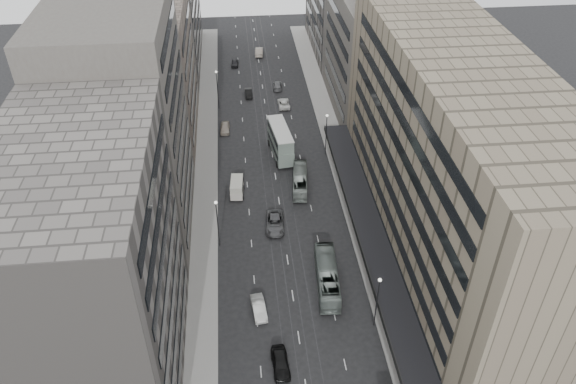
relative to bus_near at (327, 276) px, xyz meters
name	(u,v)px	position (x,y,z in m)	size (l,w,h in m)	color
ground	(294,301)	(-4.85, -2.54, -1.60)	(220.00, 220.00, 0.00)	black
sidewalk_right	(335,146)	(7.15, 34.96, -1.52)	(4.00, 125.00, 0.15)	gray
sidewalk_left	(207,153)	(-16.85, 34.96, -1.52)	(4.00, 125.00, 0.15)	gray
department_store	(450,165)	(16.60, 5.46, 13.35)	(19.20, 60.00, 30.00)	#7C715B
building_right_mid	(374,53)	(16.65, 49.46, 10.40)	(15.00, 28.00, 24.00)	#504B45
building_left_a	(94,276)	(-26.35, -10.54, 13.40)	(15.00, 28.00, 30.00)	slate
building_left_b	(125,126)	(-26.35, 16.46, 15.40)	(15.00, 26.00, 34.00)	#504B45
building_left_c	(149,73)	(-26.35, 43.46, 10.90)	(15.00, 28.00, 25.00)	gray
building_left_d	(162,5)	(-26.35, 76.46, 12.40)	(15.00, 38.00, 28.00)	slate
lamp_right_near	(378,297)	(4.85, -7.54, 3.60)	(0.44, 0.44, 8.32)	#262628
lamp_right_far	(326,130)	(4.85, 32.46, 3.60)	(0.44, 0.44, 8.32)	#262628
lamp_left_near	(217,218)	(-14.55, 9.46, 3.60)	(0.44, 0.44, 8.32)	#262628
lamp_left_far	(217,85)	(-14.55, 52.46, 3.60)	(0.44, 0.44, 8.32)	#262628
bus_near	(327,276)	(0.00, 0.00, 0.00)	(2.69, 11.48, 3.20)	gray
bus_far	(300,180)	(-0.98, 22.87, -0.23)	(2.31, 9.85, 2.74)	gray
double_decker	(280,141)	(-3.35, 33.08, 1.43)	(4.16, 10.52, 5.61)	slate
panel_van	(237,187)	(-11.59, 21.82, -0.07)	(2.46, 4.54, 2.77)	beige
sedan_0	(280,363)	(-7.51, -12.61, -0.77)	(1.97, 4.89, 1.67)	black
sedan_1	(259,308)	(-9.53, -3.89, -0.84)	(1.62, 4.63, 1.53)	silver
sedan_2	(275,223)	(-6.05, 12.88, -0.76)	(2.78, 6.04, 1.68)	#4E4F51
sedan_4	(225,128)	(-13.35, 42.70, -0.84)	(1.79, 4.44, 1.51)	#A09485
sedan_5	(249,93)	(-8.13, 57.17, -0.89)	(1.50, 4.31, 1.42)	black
sedan_6	(284,103)	(-0.98, 51.72, -0.90)	(2.33, 5.05, 1.40)	silver
sedan_7	(277,85)	(-1.56, 60.23, -0.91)	(1.94, 4.77, 1.38)	#5D5D5F
sedan_8	(235,63)	(-10.67, 73.29, -0.91)	(1.62, 4.03, 1.37)	black
sedan_9	(259,51)	(-4.51, 79.20, -0.75)	(1.81, 5.19, 1.71)	gray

